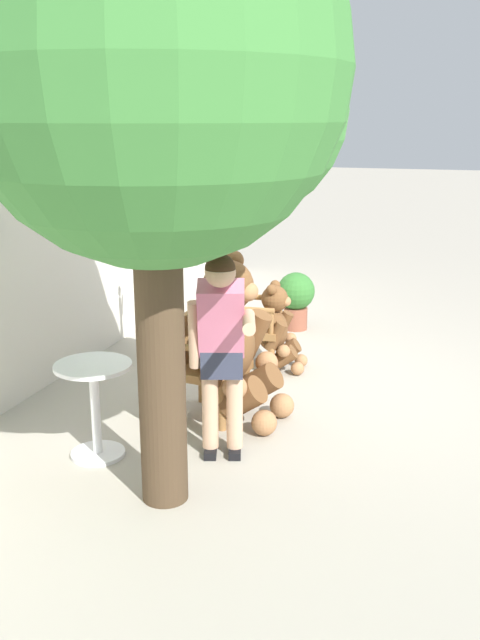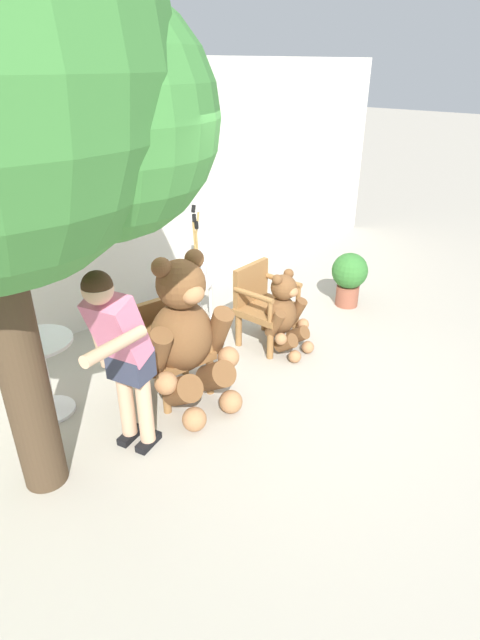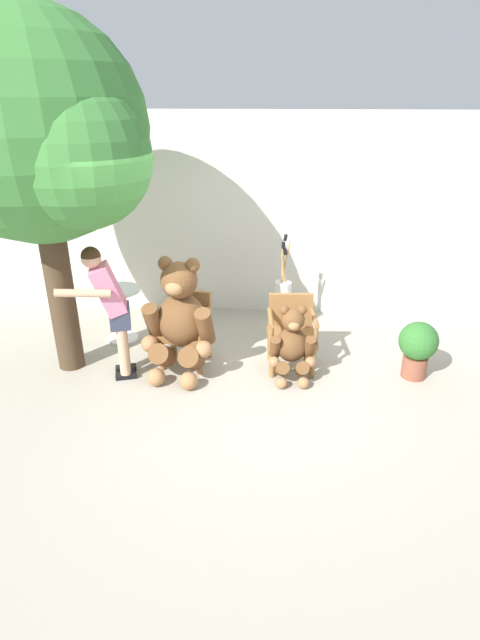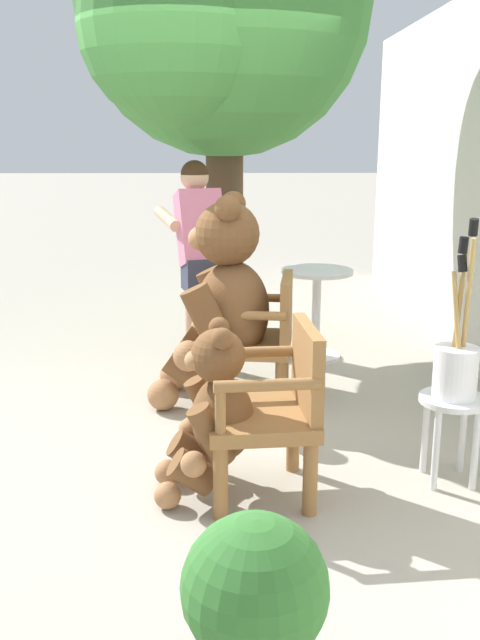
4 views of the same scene
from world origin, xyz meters
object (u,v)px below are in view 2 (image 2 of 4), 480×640
(teddy_bear_large, at_px, (186,335))
(wooden_chair_left, at_px, (171,346))
(person_visitor, at_px, (121,348))
(round_side_table, at_px, (43,368))
(wooden_chair_right, at_px, (263,303))
(white_stool, at_px, (198,291))
(potted_plant, at_px, (349,276))
(teddy_bear_small, at_px, (285,314))
(brush_bucket, at_px, (197,268))

(teddy_bear_large, bearing_deg, wooden_chair_left, 86.25)
(person_visitor, bearing_deg, wooden_chair_left, 28.93)
(round_side_table, bearing_deg, teddy_bear_large, -38.08)
(wooden_chair_right, distance_m, person_visitor, 2.09)
(teddy_bear_large, distance_m, white_stool, 1.68)
(wooden_chair_left, height_order, person_visitor, person_visitor)
(round_side_table, bearing_deg, wooden_chair_right, -12.45)
(person_visitor, relative_size, potted_plant, 2.29)
(teddy_bear_large, relative_size, potted_plant, 2.04)
(round_side_table, distance_m, potted_plant, 3.70)
(person_visitor, distance_m, round_side_table, 1.04)
(round_side_table, bearing_deg, white_stool, 11.55)
(teddy_bear_small, height_order, white_stool, teddy_bear_small)
(wooden_chair_left, xyz_separation_m, potted_plant, (2.68, -0.14, -0.07))
(brush_bucket, bearing_deg, wooden_chair_left, -141.05)
(teddy_bear_large, height_order, round_side_table, teddy_bear_large)
(white_stool, relative_size, potted_plant, 0.68)
(person_visitor, bearing_deg, wooden_chair_right, 11.68)
(wooden_chair_left, distance_m, person_visitor, 0.97)
(person_visitor, height_order, brush_bucket, person_visitor)
(white_stool, bearing_deg, teddy_bear_small, -84.42)
(white_stool, height_order, brush_bucket, brush_bucket)
(white_stool, bearing_deg, brush_bucket, 98.87)
(brush_bucket, distance_m, round_side_table, 2.16)
(wooden_chair_left, xyz_separation_m, teddy_bear_small, (1.26, -0.29, -0.03))
(teddy_bear_large, bearing_deg, white_stool, 45.47)
(brush_bucket, bearing_deg, person_visitor, -144.73)
(brush_bucket, bearing_deg, wooden_chair_right, -83.24)
(teddy_bear_large, relative_size, round_side_table, 1.93)
(wooden_chair_right, distance_m, white_stool, 0.93)
(wooden_chair_right, bearing_deg, round_side_table, 167.55)
(wooden_chair_left, relative_size, teddy_bear_large, 0.62)
(brush_bucket, distance_m, potted_plant, 1.89)
(brush_bucket, bearing_deg, potted_plant, -34.60)
(potted_plant, bearing_deg, round_side_table, 170.19)
(teddy_bear_large, bearing_deg, brush_bucket, 45.49)
(white_stool, bearing_deg, teddy_bear_large, -134.53)
(wooden_chair_left, relative_size, brush_bucket, 0.96)
(teddy_bear_large, relative_size, person_visitor, 0.89)
(teddy_bear_large, height_order, potted_plant, teddy_bear_large)
(wooden_chair_right, xyz_separation_m, teddy_bear_large, (-1.27, -0.26, 0.22))
(teddy_bear_large, distance_m, teddy_bear_small, 1.30)
(wooden_chair_left, bearing_deg, teddy_bear_small, -12.93)
(wooden_chair_right, height_order, white_stool, wooden_chair_right)
(wooden_chair_left, height_order, wooden_chair_right, same)
(teddy_bear_large, xyz_separation_m, brush_bucket, (1.16, 1.18, -0.05))
(teddy_bear_large, distance_m, person_visitor, 0.78)
(white_stool, bearing_deg, round_side_table, -168.45)
(person_visitor, bearing_deg, brush_bucket, 35.27)
(wooden_chair_left, distance_m, white_stool, 1.47)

